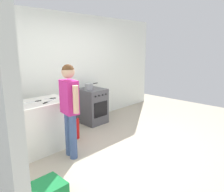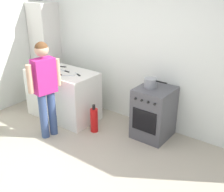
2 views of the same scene
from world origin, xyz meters
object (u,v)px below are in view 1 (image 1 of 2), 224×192
knife_paring (51,98)px  knife_bread (16,104)px  person (69,104)px  pot (89,86)px  oven_left (92,106)px  knife_chef (33,102)px  fire_extinguisher (76,128)px  knife_carving (48,102)px

knife_paring → knife_bread: same height
knife_bread → person: person is taller
pot → person: size_ratio=0.24×
knife_bread → oven_left: bearing=6.9°
knife_paring → pot: bearing=16.0°
knife_chef → oven_left: bearing=11.6°
oven_left → knife_bread: bearing=-173.1°
knife_bread → knife_paring: bearing=-10.7°
pot → knife_chef: (-1.58, -0.35, -0.02)m
person → fire_extinguisher: (0.52, 0.55, -0.72)m
oven_left → person: 1.80m
fire_extinguisher → knife_paring: bearing=164.2°
knife_paring → knife_bread: (-0.62, 0.12, -0.00)m
person → fire_extinguisher: bearing=46.4°
oven_left → knife_bread: (-1.94, -0.23, 0.48)m
oven_left → knife_paring: size_ratio=4.19×
pot → knife_paring: (-1.23, -0.35, -0.02)m
pot → fire_extinguisher: size_ratio=0.77×
knife_bread → person: bearing=-55.2°
knife_bread → fire_extinguisher: knife_bread is taller
knife_chef → knife_carving: same height
knife_bread → fire_extinguisher: (1.07, -0.24, -0.69)m
oven_left → knife_paring: knife_paring is taller
knife_carving → knife_bread: bearing=148.2°
pot → person: (-1.30, -1.03, 0.01)m
fire_extinguisher → knife_chef: bearing=170.5°
pot → knife_carving: size_ratio=1.24×
oven_left → knife_paring: (-1.32, -0.35, 0.48)m
pot → fire_extinguisher: (-0.78, -0.48, -0.71)m
person → knife_carving: bearing=100.3°
person → fire_extinguisher: person is taller
pot → knife_bread: 1.86m
knife_bread → knife_chef: 0.29m
knife_bread → fire_extinguisher: size_ratio=0.67×
knife_bread → knife_carving: (0.46, -0.28, 0.00)m
knife_carving → oven_left: bearing=19.2°
knife_bread → knife_carving: size_ratio=1.08×
knife_bread → knife_carving: bearing=-31.8°
knife_bread → knife_chef: size_ratio=1.07×
knife_bread → fire_extinguisher: bearing=-12.9°
oven_left → fire_extinguisher: (-0.87, -0.48, -0.21)m
pot → knife_chef: pot is taller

